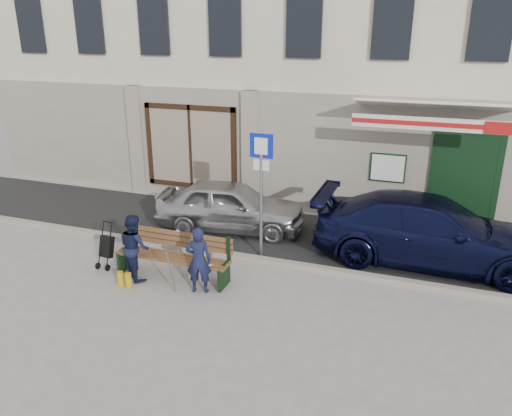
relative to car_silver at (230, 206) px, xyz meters
The scene contains 11 objects.
ground 3.34m from the car_silver, 67.87° to the right, with size 80.00×80.00×0.00m, color #9E9991.
asphalt_lane 1.38m from the car_silver, ahead, with size 60.00×3.20×0.01m, color #282828.
curb 2.06m from the car_silver, 51.28° to the right, with size 60.00×0.18×0.12m, color #9E9384.
building 7.05m from the car_silver, 77.04° to the left, with size 20.00×8.27×10.00m.
car_silver is the anchor object (origin of this frame).
car_navy 4.72m from the car_silver, ahead, with size 2.00×4.92×1.43m, color black.
parking_sign 2.13m from the car_silver, 44.94° to the right, with size 0.51×0.08×2.74m.
bench 2.78m from the car_silver, 93.04° to the right, with size 2.40×1.17×0.98m.
man 3.18m from the car_silver, 78.23° to the right, with size 0.48×0.31×1.32m, color #141937.
woman 3.13m from the car_silver, 104.84° to the right, with size 0.66×0.51×1.35m, color #121833.
stroller 3.26m from the car_silver, 120.55° to the right, with size 0.31×0.42×0.97m.
Camera 1 is at (3.29, -7.66, 4.76)m, focal length 35.00 mm.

